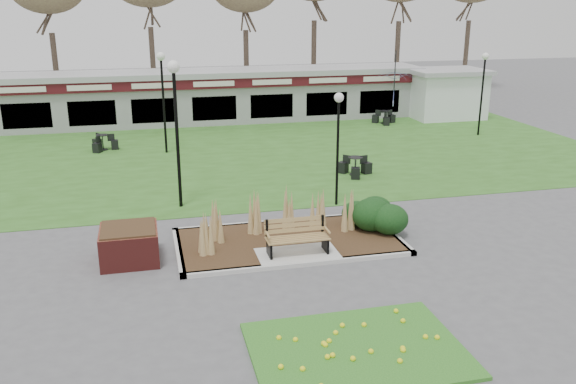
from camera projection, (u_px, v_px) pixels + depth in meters
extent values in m
plane|color=#515154|center=(299.00, 260.00, 16.36)|extent=(100.00, 100.00, 0.00)
cube|color=#2F5C1D|center=(233.00, 154.00, 27.48)|extent=(34.00, 16.00, 0.02)
cube|color=#225F1B|center=(357.00, 350.00, 12.09)|extent=(4.20, 3.00, 0.08)
cube|color=#352815|center=(288.00, 241.00, 17.46)|extent=(6.22, 3.22, 0.12)
cube|color=#B7B7B2|center=(303.00, 264.00, 15.97)|extent=(6.40, 0.18, 0.12)
cube|color=#B7B7B2|center=(276.00, 222.00, 18.95)|extent=(6.40, 0.18, 0.12)
cube|color=#B7B7B2|center=(179.00, 251.00, 16.77)|extent=(0.18, 3.40, 0.12)
cube|color=#B7B7B2|center=(390.00, 232.00, 18.15)|extent=(0.18, 3.40, 0.12)
cube|color=#B7B7B2|center=(298.00, 255.00, 16.48)|extent=(2.20, 1.20, 0.13)
cone|color=tan|center=(220.00, 221.00, 17.21)|extent=(0.36, 0.36, 1.15)
cone|color=tan|center=(252.00, 214.00, 17.81)|extent=(0.36, 0.36, 1.15)
cone|color=tan|center=(287.00, 209.00, 18.24)|extent=(0.36, 0.36, 1.15)
cone|color=tan|center=(318.00, 209.00, 18.25)|extent=(0.36, 0.36, 1.15)
cone|color=tan|center=(348.00, 211.00, 18.06)|extent=(0.36, 0.36, 1.15)
cone|color=tan|center=(205.00, 233.00, 16.36)|extent=(0.36, 0.36, 1.15)
ellipsoid|color=black|center=(372.00, 215.00, 18.06)|extent=(1.21, 1.10, 0.99)
ellipsoid|color=black|center=(390.00, 219.00, 17.79)|extent=(1.10, 1.00, 0.90)
ellipsoid|color=black|center=(375.00, 210.00, 18.61)|extent=(1.06, 0.96, 0.86)
ellipsoid|color=black|center=(357.00, 213.00, 18.49)|extent=(0.92, 0.84, 0.76)
cube|color=#A58A4A|center=(298.00, 238.00, 16.33)|extent=(1.70, 0.57, 0.04)
cube|color=#A58A4A|center=(295.00, 225.00, 16.54)|extent=(1.70, 0.13, 0.44)
cube|color=black|center=(269.00, 249.00, 16.23)|extent=(0.06, 0.55, 0.42)
cube|color=black|center=(325.00, 243.00, 16.57)|extent=(0.06, 0.55, 0.42)
cube|color=black|center=(267.00, 228.00, 16.36)|extent=(0.06, 0.06, 0.50)
cube|color=black|center=(322.00, 223.00, 16.71)|extent=(0.06, 0.06, 0.50)
cube|color=#A58A4A|center=(268.00, 235.00, 16.08)|extent=(0.05, 0.50, 0.04)
cube|color=#A58A4A|center=(327.00, 230.00, 16.44)|extent=(0.05, 0.50, 0.04)
cube|color=maroon|center=(129.00, 245.00, 16.18)|extent=(1.50, 1.50, 0.90)
cube|color=#352815|center=(128.00, 229.00, 16.04)|extent=(1.40, 1.40, 0.06)
cube|color=gray|center=(211.00, 99.00, 34.51)|extent=(24.00, 3.00, 2.60)
cube|color=#460F15|center=(214.00, 84.00, 32.76)|extent=(24.00, 0.18, 0.55)
cube|color=#B4B4B9|center=(210.00, 73.00, 34.07)|extent=(24.60, 3.40, 0.30)
cube|color=silver|center=(214.00, 84.00, 32.65)|extent=(22.00, 0.02, 0.28)
cube|color=black|center=(214.00, 108.00, 33.26)|extent=(22.00, 0.10, 1.30)
cube|color=white|center=(445.00, 96.00, 35.65)|extent=(4.00, 3.00, 2.60)
cube|color=#B4B4B9|center=(447.00, 71.00, 35.23)|extent=(4.40, 3.40, 0.25)
cylinder|color=#47382B|center=(58.00, 65.00, 39.54)|extent=(0.36, 0.36, 5.17)
cylinder|color=#47382B|center=(152.00, 63.00, 40.87)|extent=(0.36, 0.36, 5.17)
cylinder|color=#47382B|center=(240.00, 61.00, 42.20)|extent=(0.36, 0.36, 5.17)
cylinder|color=#47382B|center=(323.00, 59.00, 43.53)|extent=(0.36, 0.36, 5.17)
cylinder|color=#47382B|center=(401.00, 57.00, 44.87)|extent=(0.36, 0.36, 5.17)
cylinder|color=#47382B|center=(475.00, 56.00, 46.20)|extent=(0.36, 0.36, 5.17)
cylinder|color=black|center=(337.00, 155.00, 20.19)|extent=(0.09, 0.09, 3.52)
sphere|color=white|center=(339.00, 98.00, 19.62)|extent=(0.32, 0.32, 0.32)
cylinder|color=black|center=(177.00, 142.00, 19.87)|extent=(0.11, 0.11, 4.48)
sphere|color=white|center=(173.00, 67.00, 19.14)|extent=(0.40, 0.40, 0.40)
cylinder|color=black|center=(164.00, 108.00, 27.14)|extent=(0.10, 0.10, 4.15)
sphere|color=white|center=(161.00, 56.00, 26.46)|extent=(0.37, 0.37, 0.37)
cylinder|color=black|center=(481.00, 98.00, 30.76)|extent=(0.10, 0.10, 3.84)
sphere|color=white|center=(485.00, 56.00, 30.13)|extent=(0.35, 0.35, 0.35)
cylinder|color=black|center=(103.00, 150.00, 28.20)|extent=(0.42, 0.42, 0.03)
cylinder|color=black|center=(103.00, 143.00, 28.10)|extent=(0.05, 0.05, 0.68)
cylinder|color=black|center=(102.00, 135.00, 27.99)|extent=(0.57, 0.57, 0.02)
cube|color=black|center=(115.00, 145.00, 28.28)|extent=(0.34, 0.34, 0.44)
cube|color=black|center=(97.00, 144.00, 28.48)|extent=(0.45, 0.45, 0.44)
cube|color=black|center=(97.00, 148.00, 27.65)|extent=(0.44, 0.44, 0.44)
cylinder|color=black|center=(355.00, 175.00, 24.19)|extent=(0.43, 0.43, 0.03)
cylinder|color=black|center=(355.00, 166.00, 24.08)|extent=(0.05, 0.05, 0.70)
cylinder|color=black|center=(355.00, 157.00, 23.97)|extent=(0.59, 0.59, 0.02)
cube|color=black|center=(367.00, 168.00, 24.34)|extent=(0.40, 0.40, 0.45)
cube|color=black|center=(343.00, 167.00, 24.41)|extent=(0.47, 0.47, 0.45)
cube|color=black|center=(355.00, 173.00, 23.61)|extent=(0.42, 0.42, 0.45)
cylinder|color=black|center=(384.00, 123.00, 34.18)|extent=(0.42, 0.42, 0.03)
cylinder|color=black|center=(385.00, 117.00, 34.08)|extent=(0.05, 0.05, 0.69)
cylinder|color=black|center=(385.00, 111.00, 33.97)|extent=(0.57, 0.57, 0.02)
cube|color=black|center=(391.00, 119.00, 34.39)|extent=(0.41, 0.41, 0.44)
cube|color=black|center=(375.00, 119.00, 34.35)|extent=(0.46, 0.46, 0.44)
cube|color=black|center=(386.00, 121.00, 33.62)|extent=(0.38, 0.38, 0.44)
cylinder|color=black|center=(393.00, 101.00, 34.97)|extent=(0.06, 0.06, 2.20)
imported|color=#2F3EA6|center=(394.00, 89.00, 34.76)|extent=(2.89, 2.92, 2.07)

